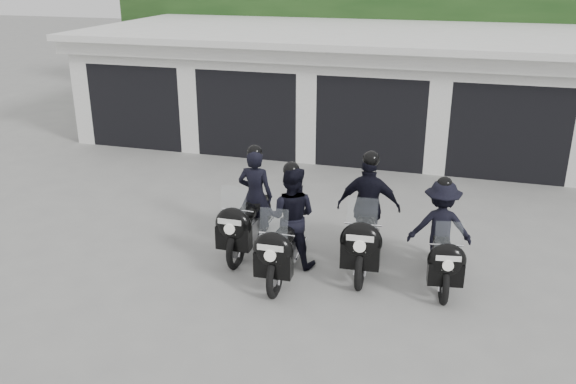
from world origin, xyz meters
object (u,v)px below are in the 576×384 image
(police_bike_d, at_px, (441,235))
(police_bike_c, at_px, (367,216))
(police_bike_b, at_px, (288,226))
(police_bike_a, at_px, (250,209))

(police_bike_d, bearing_deg, police_bike_c, 161.86)
(police_bike_b, distance_m, police_bike_d, 2.39)
(police_bike_b, bearing_deg, police_bike_a, 143.54)
(police_bike_b, distance_m, police_bike_c, 1.32)
(police_bike_d, bearing_deg, police_bike_b, -177.92)
(police_bike_a, bearing_deg, police_bike_b, -34.49)
(police_bike_a, height_order, police_bike_d, police_bike_a)
(police_bike_b, bearing_deg, police_bike_c, 27.47)
(police_bike_a, height_order, police_bike_b, police_bike_a)
(police_bike_b, xyz_separation_m, police_bike_d, (2.34, 0.45, -0.06))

